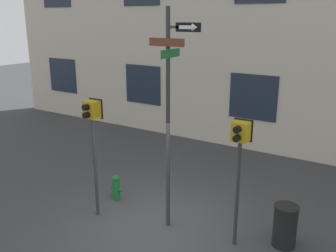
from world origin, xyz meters
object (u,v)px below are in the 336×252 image
Objects in this scene: street_sign_pole at (170,108)px; pedestrian_signal_right at (240,149)px; fire_hydrant at (116,188)px; trash_bin at (285,226)px; pedestrian_signal_left at (93,126)px.

pedestrian_signal_right is at bearing 4.07° from street_sign_pole.
fire_hydrant is 4.39m from trash_bin.
street_sign_pole is at bearing -165.69° from trash_bin.
trash_bin is (4.38, 0.28, 0.13)m from fire_hydrant.
pedestrian_signal_left is at bearing -165.06° from trash_bin.
pedestrian_signal_left is 4.15× the size of fire_hydrant.
fire_hydrant is at bearing 176.03° from pedestrian_signal_right.
pedestrian_signal_right is 3.94m from fire_hydrant.
street_sign_pole reaches higher than pedestrian_signal_right.
pedestrian_signal_left is 2.14m from fire_hydrant.
pedestrian_signal_left reaches higher than fire_hydrant.
street_sign_pole is 1.78× the size of pedestrian_signal_right.
trash_bin is (4.27, 1.14, -1.82)m from pedestrian_signal_left.
trash_bin is at bearing 14.94° from pedestrian_signal_left.
pedestrian_signal_right is at bearing 10.43° from pedestrian_signal_left.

